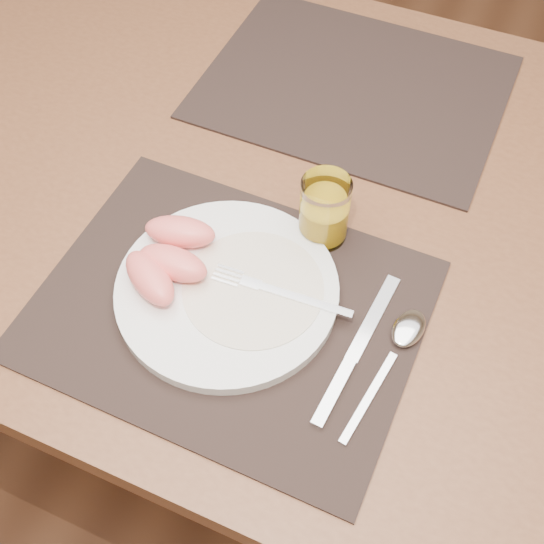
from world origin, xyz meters
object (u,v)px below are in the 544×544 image
Objects in this scene: spoon at (403,338)px; placemat_near at (229,308)px; table at (308,227)px; plate at (227,290)px; placemat_far at (354,87)px; fork at (270,289)px; knife at (351,360)px; juice_glass at (324,213)px.

placemat_near is at bearing -168.91° from spoon.
placemat_near is 0.21m from spoon.
table is 5.19× the size of plate.
spoon reaches higher than placemat_far.
placemat_far is 2.57× the size of fork.
knife is at bearing -8.95° from plate.
placemat_far is at bearing 88.34° from plate.
spoon is (0.21, 0.02, -0.00)m from plate.
placemat_far is at bearing 95.19° from fork.
placemat_near is 0.16m from knife.
table is 14.80× the size of juice_glass.
fork is at bearing -83.70° from table.
knife is 2.33× the size of juice_glass.
spoon is (0.19, -0.18, 0.09)m from table.
placemat_near is 0.17m from juice_glass.
plate is 0.17m from knife.
spoon is at bearing 11.09° from placemat_near.
placemat_far is 0.42m from plate.
placemat_near is 2.57× the size of fork.
knife is at bearing -19.41° from fork.
table is 7.29× the size of spoon.
plate is at bearing -91.66° from placemat_far.
table is 0.28m from knife.
knife is (0.16, -0.01, 0.00)m from placemat_near.
spoon is at bearing -44.07° from table.
placemat_far is 0.30m from juice_glass.
plate is at bearing 171.05° from knife.
plate reaches higher than table.
plate is at bearing -98.03° from table.
juice_glass is at bearing 142.27° from spoon.
placemat_far is at bearing 116.82° from spoon.
plate is at bearing -118.52° from juice_glass.
plate is 1.41× the size of spoon.
plate is (-0.01, 0.02, 0.01)m from placemat_near.
plate is 0.15m from juice_glass.
fork is 0.13m from knife.
placemat_far is at bearing 89.74° from placemat_near.
fork reaches higher than table.
plate is 0.05m from fork.
placemat_far reaches higher than table.
knife is (0.17, -0.03, -0.01)m from plate.
juice_glass is at bearing 78.94° from fork.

